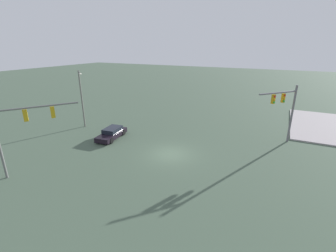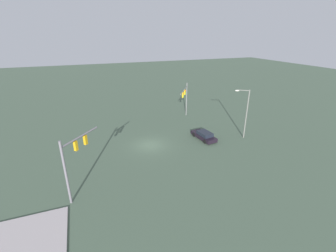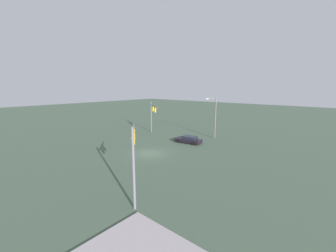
# 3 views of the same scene
# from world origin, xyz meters

# --- Properties ---
(ground_plane) EXTENTS (195.56, 195.56, 0.00)m
(ground_plane) POSITION_xyz_m (0.00, 0.00, 0.00)
(ground_plane) COLOR #435745
(traffic_signal_near_corner) EXTENTS (5.31, 3.72, 6.27)m
(traffic_signal_near_corner) POSITION_xyz_m (-8.54, 9.26, 4.34)
(traffic_signal_near_corner) COLOR slate
(traffic_signal_near_corner) RESTS_ON ground
(traffic_signal_opposite_side) EXTENTS (3.87, 3.45, 6.42)m
(traffic_signal_opposite_side) POSITION_xyz_m (7.94, -9.68, 4.31)
(traffic_signal_opposite_side) COLOR slate
(traffic_signal_opposite_side) RESTS_ON ground
(streetlamp_curved_arm) EXTENTS (1.44, 1.76, 7.40)m
(streetlamp_curved_arm) POSITION_xyz_m (2.41, 13.87, 4.29)
(streetlamp_curved_arm) COLOR slate
(streetlamp_curved_arm) RESTS_ON ground
(sedan_car_approaching) EXTENTS (4.61, 2.28, 1.21)m
(sedan_car_approaching) POSITION_xyz_m (0.89, 8.12, 0.57)
(sedan_car_approaching) COLOR black
(sedan_car_approaching) RESTS_ON ground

